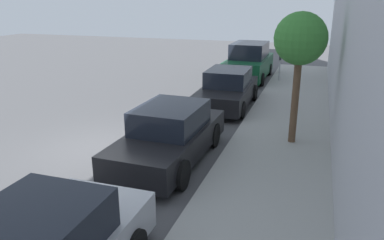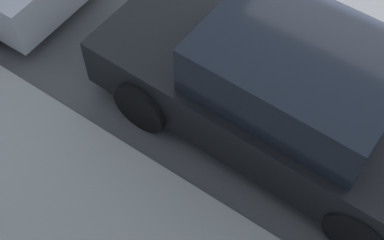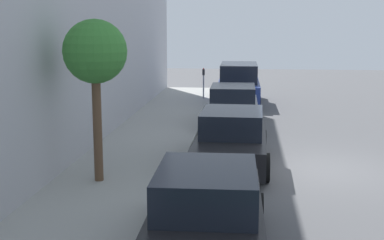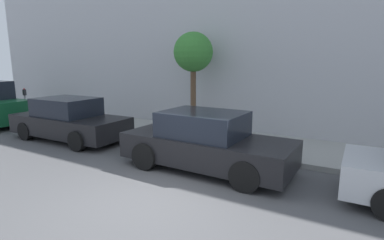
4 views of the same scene
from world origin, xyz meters
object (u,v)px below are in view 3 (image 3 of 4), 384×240
parked_sedan_third (232,140)px  parking_meter_near (204,80)px  parked_sedan_second (233,107)px  street_tree (95,54)px  parked_sedan_fourth (207,216)px  parked_minivan_nearest (239,84)px

parked_sedan_third → parking_meter_near: 11.77m
parking_meter_near → parked_sedan_third: bearing=98.5°
parked_sedan_second → street_tree: (2.92, 7.60, 2.40)m
parked_sedan_second → street_tree: street_tree is taller
parked_sedan_fourth → street_tree: bearing=-51.7°
parking_meter_near → street_tree: (1.32, 13.77, 2.07)m
parked_minivan_nearest → parked_sedan_third: size_ratio=1.08×
parked_minivan_nearest → street_tree: bearing=77.2°
parked_sedan_second → parked_sedan_third: 5.47m
parked_sedan_second → parking_meter_near: size_ratio=3.07×
parked_minivan_nearest → parked_sedan_fourth: size_ratio=1.09×
parked_sedan_fourth → parking_meter_near: bearing=-85.0°
parked_sedan_second → parked_sedan_fourth: size_ratio=1.00×
parked_sedan_third → parked_sedan_second: bearing=-88.5°
parked_sedan_third → parked_sedan_fourth: 5.73m
parked_sedan_third → parked_sedan_fourth: (0.23, 5.72, 0.00)m
parked_minivan_nearest → parked_sedan_third: (-0.03, 11.14, -0.20)m
parking_meter_near → street_tree: 13.99m
parked_minivan_nearest → parked_sedan_third: parked_minivan_nearest is taller
parked_sedan_fourth → parked_sedan_third: bearing=-92.3°
parked_minivan_nearest → street_tree: size_ratio=1.31×
parked_sedan_second → parked_minivan_nearest: bearing=-91.1°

